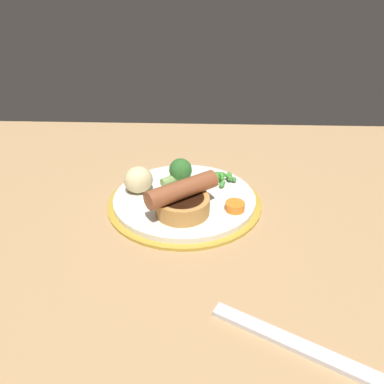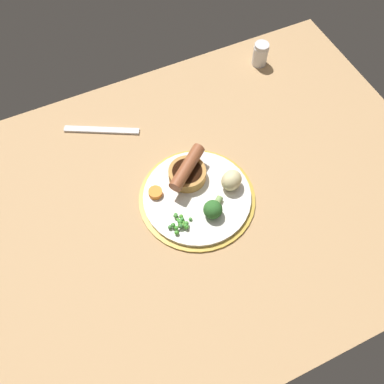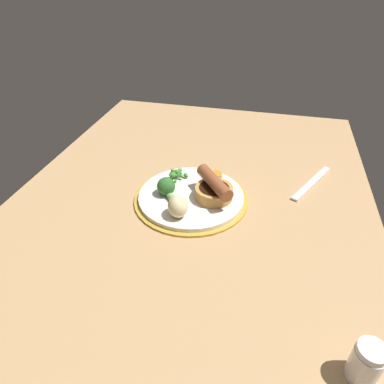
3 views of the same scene
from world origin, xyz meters
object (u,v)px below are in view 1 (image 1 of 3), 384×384
(potato_chunk_0, at_px, (138,180))
(broccoli_floret_near, at_px, (180,171))
(pea_pile, at_px, (222,177))
(sausage_pudding, at_px, (180,200))
(fork, at_px, (298,345))
(carrot_slice_3, at_px, (235,206))
(dinner_plate, at_px, (183,200))

(potato_chunk_0, bearing_deg, broccoli_floret_near, -145.90)
(pea_pile, bearing_deg, sausage_pudding, 57.02)
(pea_pile, height_order, fork, pea_pile)
(potato_chunk_0, height_order, carrot_slice_3, potato_chunk_0)
(potato_chunk_0, distance_m, carrot_slice_3, 0.16)
(potato_chunk_0, relative_size, carrot_slice_3, 1.59)
(dinner_plate, relative_size, carrot_slice_3, 8.45)
(pea_pile, distance_m, broccoli_floret_near, 0.07)
(dinner_plate, bearing_deg, pea_pile, -141.17)
(sausage_pudding, height_order, carrot_slice_3, sausage_pudding)
(broccoli_floret_near, height_order, carrot_slice_3, broccoli_floret_near)
(sausage_pudding, distance_m, potato_chunk_0, 0.09)
(sausage_pudding, bearing_deg, fork, -96.86)
(sausage_pudding, relative_size, carrot_slice_3, 3.56)
(dinner_plate, xyz_separation_m, fork, (-0.13, 0.26, -0.00))
(potato_chunk_0, bearing_deg, sausage_pudding, 141.02)
(potato_chunk_0, distance_m, fork, 0.34)
(sausage_pudding, distance_m, fork, 0.25)
(dinner_plate, bearing_deg, carrot_slice_3, 154.75)
(dinner_plate, height_order, potato_chunk_0, potato_chunk_0)
(pea_pile, bearing_deg, fork, 101.72)
(dinner_plate, distance_m, pea_pile, 0.08)
(broccoli_floret_near, bearing_deg, fork, -106.36)
(pea_pile, xyz_separation_m, fork, (-0.07, 0.32, -0.02))
(pea_pile, relative_size, potato_chunk_0, 1.15)
(sausage_pudding, height_order, pea_pile, sausage_pudding)
(fork, bearing_deg, sausage_pudding, -31.05)
(carrot_slice_3, height_order, fork, carrot_slice_3)
(sausage_pudding, xyz_separation_m, broccoli_floret_near, (0.01, -0.10, -0.00))
(pea_pile, bearing_deg, broccoli_floret_near, -2.18)
(fork, bearing_deg, pea_pile, -50.70)
(pea_pile, bearing_deg, potato_chunk_0, 16.52)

